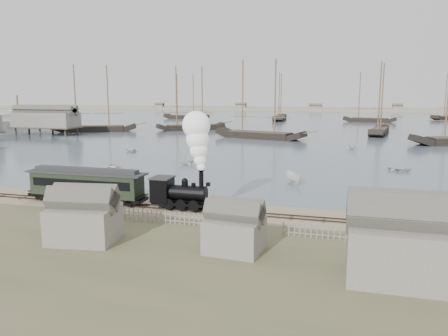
# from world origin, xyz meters

# --- Properties ---
(ground) EXTENTS (600.00, 600.00, 0.00)m
(ground) POSITION_xyz_m (0.00, 0.00, 0.00)
(ground) COLOR gray
(ground) RESTS_ON ground
(harbor_water) EXTENTS (600.00, 336.00, 0.06)m
(harbor_water) POSITION_xyz_m (0.00, 170.00, 0.03)
(harbor_water) COLOR #4D5E6F
(harbor_water) RESTS_ON ground
(rail_track) EXTENTS (120.00, 1.80, 0.16)m
(rail_track) POSITION_xyz_m (0.00, -2.00, 0.04)
(rail_track) COLOR #34251C
(rail_track) RESTS_ON ground
(picket_fence_west) EXTENTS (19.00, 0.10, 1.20)m
(picket_fence_west) POSITION_xyz_m (-6.50, -7.00, 0.00)
(picket_fence_west) COLOR slate
(picket_fence_west) RESTS_ON ground
(picket_fence_east) EXTENTS (15.00, 0.10, 1.20)m
(picket_fence_east) POSITION_xyz_m (12.50, -7.50, 0.00)
(picket_fence_east) COLOR slate
(picket_fence_east) RESTS_ON ground
(shed_left) EXTENTS (5.00, 4.00, 4.10)m
(shed_left) POSITION_xyz_m (-10.00, -13.00, 0.00)
(shed_left) COLOR slate
(shed_left) RESTS_ON ground
(shed_mid) EXTENTS (4.00, 3.50, 3.60)m
(shed_mid) POSITION_xyz_m (2.00, -12.00, 0.00)
(shed_mid) COLOR slate
(shed_mid) RESTS_ON ground
(shed_right) EXTENTS (6.00, 5.00, 5.10)m
(shed_right) POSITION_xyz_m (13.00, -14.00, 0.00)
(shed_right) COLOR slate
(shed_right) RESTS_ON ground
(far_spit) EXTENTS (500.00, 20.00, 1.80)m
(far_spit) POSITION_xyz_m (0.00, 250.00, 0.00)
(far_spit) COLOR tan
(far_spit) RESTS_ON ground
(locomotive) EXTENTS (7.65, 2.85, 9.53)m
(locomotive) POSITION_xyz_m (-4.69, -2.00, 4.39)
(locomotive) COLOR black
(locomotive) RESTS_ON ground
(passenger_coach) EXTENTS (13.36, 2.58, 3.25)m
(passenger_coach) POSITION_xyz_m (-16.86, -2.00, 2.06)
(passenger_coach) COLOR black
(passenger_coach) RESTS_ON ground
(beached_dinghy) EXTENTS (4.43, 4.95, 0.84)m
(beached_dinghy) POSITION_xyz_m (-1.83, 1.06, 0.42)
(beached_dinghy) COLOR white
(beached_dinghy) RESTS_ON ground
(rowboat_0) EXTENTS (4.39, 4.09, 0.74)m
(rowboat_0) POSITION_xyz_m (-24.74, 17.25, 0.43)
(rowboat_0) COLOR white
(rowboat_0) RESTS_ON harbor_water
(rowboat_1) EXTENTS (3.62, 3.71, 1.49)m
(rowboat_1) POSITION_xyz_m (-15.14, 23.99, 0.80)
(rowboat_1) COLOR white
(rowboat_1) RESTS_ON harbor_water
(rowboat_2) EXTENTS (3.85, 3.21, 1.43)m
(rowboat_2) POSITION_xyz_m (3.22, 13.93, 0.77)
(rowboat_2) COLOR white
(rowboat_2) RESTS_ON harbor_water
(rowboat_3) EXTENTS (3.02, 3.75, 0.69)m
(rowboat_3) POSITION_xyz_m (17.65, 27.07, 0.40)
(rowboat_3) COLOR white
(rowboat_3) RESTS_ON harbor_water
(rowboat_6) EXTENTS (4.15, 4.29, 0.72)m
(rowboat_6) POSITION_xyz_m (-31.62, 36.41, 0.42)
(rowboat_6) COLOR white
(rowboat_6) RESTS_ON harbor_water
(rowboat_7) EXTENTS (3.64, 3.34, 1.62)m
(rowboat_7) POSITION_xyz_m (10.98, 52.51, 0.87)
(rowboat_7) COLOR white
(rowboat_7) RESTS_ON harbor_water
(schooner_0) EXTENTS (24.57, 15.53, 20.00)m
(schooner_0) POSITION_xyz_m (-63.54, 74.52, 10.06)
(schooner_0) COLOR black
(schooner_0) RESTS_ON harbor_water
(schooner_1) EXTENTS (20.45, 16.48, 20.00)m
(schooner_1) POSITION_xyz_m (-37.28, 87.29, 10.06)
(schooner_1) COLOR black
(schooner_1) RESTS_ON harbor_water
(schooner_2) EXTENTS (24.72, 12.16, 20.00)m
(schooner_2) POSITION_xyz_m (-11.65, 68.09, 10.06)
(schooner_2) COLOR black
(schooner_2) RESTS_ON harbor_water
(schooner_3) EXTENTS (7.74, 20.56, 20.00)m
(schooner_3) POSITION_xyz_m (18.62, 87.36, 10.06)
(schooner_3) COLOR black
(schooner_3) RESTS_ON harbor_water
(schooner_6) EXTENTS (21.87, 8.24, 20.00)m
(schooner_6) POSITION_xyz_m (-59.25, 141.86, 10.06)
(schooner_6) COLOR black
(schooner_6) RESTS_ON harbor_water
(schooner_7) EXTENTS (5.91, 21.42, 20.00)m
(schooner_7) POSITION_xyz_m (-17.77, 144.51, 10.06)
(schooner_7) COLOR black
(schooner_7) RESTS_ON harbor_water
(schooner_8) EXTENTS (20.65, 8.14, 20.00)m
(schooner_8) POSITION_xyz_m (18.47, 141.46, 10.06)
(schooner_8) COLOR black
(schooner_8) RESTS_ON harbor_water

